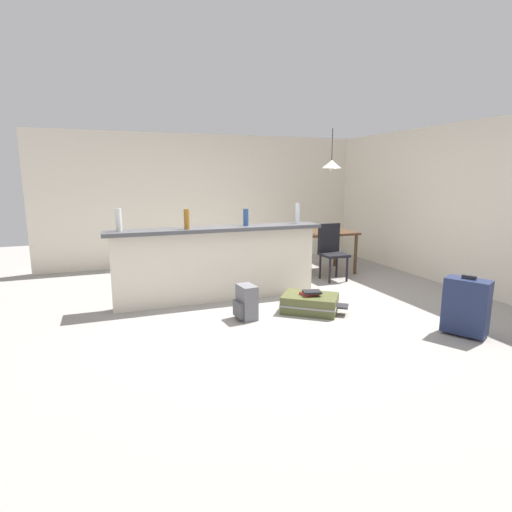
# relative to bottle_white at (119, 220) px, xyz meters

# --- Properties ---
(ground_plane) EXTENTS (13.00, 13.00, 0.05)m
(ground_plane) POSITION_rel_bottle_white_xyz_m (1.88, -0.44, -1.20)
(ground_plane) COLOR gray
(wall_back) EXTENTS (6.60, 0.10, 2.50)m
(wall_back) POSITION_rel_bottle_white_xyz_m (1.88, 2.61, 0.08)
(wall_back) COLOR silver
(wall_back) RESTS_ON ground_plane
(wall_right) EXTENTS (0.10, 6.00, 2.50)m
(wall_right) POSITION_rel_bottle_white_xyz_m (4.93, -0.14, 0.08)
(wall_right) COLOR silver
(wall_right) RESTS_ON ground_plane
(partition_half_wall) EXTENTS (2.80, 0.20, 0.98)m
(partition_half_wall) POSITION_rel_bottle_white_xyz_m (1.26, -0.02, -0.68)
(partition_half_wall) COLOR silver
(partition_half_wall) RESTS_ON ground_plane
(bar_countertop) EXTENTS (2.96, 0.40, 0.05)m
(bar_countertop) POSITION_rel_bottle_white_xyz_m (1.26, -0.02, -0.17)
(bar_countertop) COLOR #4C4C51
(bar_countertop) RESTS_ON partition_half_wall
(bottle_white) EXTENTS (0.07, 0.07, 0.29)m
(bottle_white) POSITION_rel_bottle_white_xyz_m (0.00, 0.00, 0.00)
(bottle_white) COLOR silver
(bottle_white) RESTS_ON bar_countertop
(bottle_amber) EXTENTS (0.07, 0.07, 0.26)m
(bottle_amber) POSITION_rel_bottle_white_xyz_m (0.84, -0.08, -0.01)
(bottle_amber) COLOR #9E661E
(bottle_amber) RESTS_ON bar_countertop
(bottle_blue) EXTENTS (0.07, 0.07, 0.23)m
(bottle_blue) POSITION_rel_bottle_white_xyz_m (1.68, 0.00, -0.03)
(bottle_blue) COLOR #284C89
(bottle_blue) RESTS_ON bar_countertop
(bottle_clear) EXTENTS (0.06, 0.06, 0.29)m
(bottle_clear) POSITION_rel_bottle_white_xyz_m (2.49, 0.03, 0.00)
(bottle_clear) COLOR silver
(bottle_clear) RESTS_ON bar_countertop
(dining_table) EXTENTS (1.10, 0.80, 0.74)m
(dining_table) POSITION_rel_bottle_white_xyz_m (3.45, 0.99, -0.52)
(dining_table) COLOR #4C331E
(dining_table) RESTS_ON ground_plane
(dining_chair_near_partition) EXTENTS (0.40, 0.40, 0.93)m
(dining_chair_near_partition) POSITION_rel_bottle_white_xyz_m (3.35, 0.48, -0.65)
(dining_chair_near_partition) COLOR black
(dining_chair_near_partition) RESTS_ON ground_plane
(pendant_lamp) EXTENTS (0.34, 0.34, 0.71)m
(pendant_lamp) POSITION_rel_bottle_white_xyz_m (3.54, 0.90, 0.74)
(pendant_lamp) COLOR black
(suitcase_flat_olive) EXTENTS (0.86, 0.81, 0.22)m
(suitcase_flat_olive) POSITION_rel_bottle_white_xyz_m (2.23, -0.90, -1.06)
(suitcase_flat_olive) COLOR #51562D
(suitcase_flat_olive) RESTS_ON ground_plane
(suitcase_upright_navy) EXTENTS (0.42, 0.50, 0.67)m
(suitcase_upright_navy) POSITION_rel_bottle_white_xyz_m (3.42, -2.20, -0.84)
(suitcase_upright_navy) COLOR #1E284C
(suitcase_upright_navy) RESTS_ON ground_plane
(backpack_grey) EXTENTS (0.27, 0.30, 0.42)m
(backpack_grey) POSITION_rel_bottle_white_xyz_m (1.37, -0.87, -0.97)
(backpack_grey) COLOR slate
(backpack_grey) RESTS_ON ground_plane
(book_stack) EXTENTS (0.25, 0.25, 0.06)m
(book_stack) POSITION_rel_bottle_white_xyz_m (2.23, -0.91, -0.92)
(book_stack) COLOR #AD2D2D
(book_stack) RESTS_ON suitcase_flat_olive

